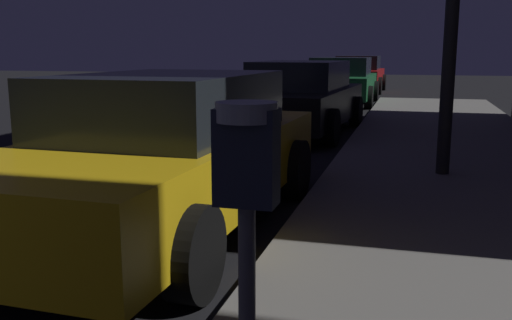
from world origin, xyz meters
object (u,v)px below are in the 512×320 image
object	(u,v)px
car_black	(300,98)
car_red	(358,74)
parking_meter	(247,206)
car_yellow_cab	(166,152)
car_green	(341,81)

from	to	relation	value
car_black	car_red	xyz separation A→B (m)	(0.00, 12.22, -0.01)
parking_meter	car_black	distance (m)	9.80
parking_meter	car_yellow_cab	size ratio (longest dim) A/B	0.29
parking_meter	car_yellow_cab	xyz separation A→B (m)	(-1.69, 3.16, -0.45)
car_black	car_yellow_cab	bearing A→B (deg)	-89.99
car_black	parking_meter	bearing A→B (deg)	-80.03
car_black	car_red	world-z (taller)	same
parking_meter	car_green	bearing A→B (deg)	95.95
car_yellow_cab	car_green	distance (m)	13.11
parking_meter	car_green	distance (m)	16.36
car_black	car_green	world-z (taller)	same
car_yellow_cab	car_red	bearing A→B (deg)	90.00
car_green	car_red	world-z (taller)	same
parking_meter	car_yellow_cab	bearing A→B (deg)	118.18
car_green	car_black	bearing A→B (deg)	-90.00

